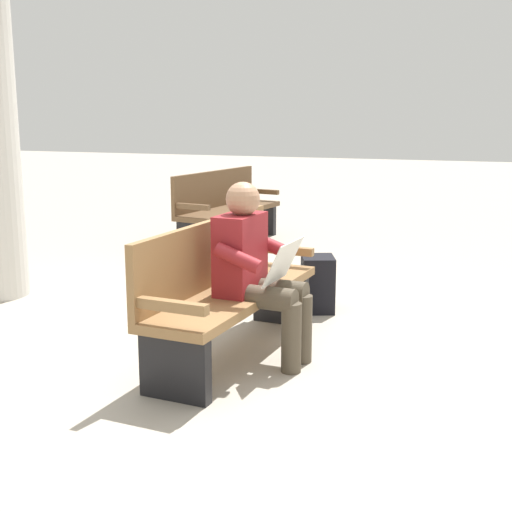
{
  "coord_description": "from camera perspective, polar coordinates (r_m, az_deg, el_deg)",
  "views": [
    {
      "loc": [
        4.09,
        1.67,
        1.61
      ],
      "look_at": [
        0.02,
        0.15,
        0.7
      ],
      "focal_mm": 48.24,
      "sensor_mm": 36.0,
      "label": 1
    }
  ],
  "objects": [
    {
      "name": "person_seated",
      "position": [
        4.43,
        0.01,
        -0.98
      ],
      "size": [
        0.59,
        0.59,
        1.18
      ],
      "rotation": [
        0.0,
        0.0,
        -0.06
      ],
      "color": "maroon",
      "rests_on": "ground"
    },
    {
      "name": "ground_plane",
      "position": [
        4.7,
        -1.66,
        -8.21
      ],
      "size": [
        40.0,
        40.0,
        0.0
      ],
      "primitive_type": "plane",
      "color": "#A89E8E"
    },
    {
      "name": "backpack",
      "position": [
        5.68,
        5.06,
        -2.33
      ],
      "size": [
        0.38,
        0.37,
        0.46
      ],
      "rotation": [
        0.0,
        0.0,
        3.52
      ],
      "color": "black",
      "rests_on": "ground"
    },
    {
      "name": "bench_near",
      "position": [
        4.59,
        -2.49,
        -2.69
      ],
      "size": [
        1.83,
        0.59,
        0.9
      ],
      "rotation": [
        0.0,
        0.0,
        -0.06
      ],
      "color": "olive",
      "rests_on": "ground"
    },
    {
      "name": "bench_far",
      "position": [
        8.54,
        -2.59,
        4.08
      ],
      "size": [
        1.85,
        0.73,
        0.9
      ],
      "rotation": [
        0.0,
        0.0,
        -0.14
      ],
      "color": "brown",
      "rests_on": "ground"
    }
  ]
}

